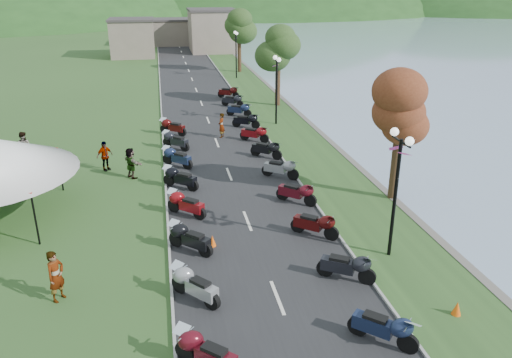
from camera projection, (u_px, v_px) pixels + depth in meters
road at (208, 120)px, 39.01m from camera, size 7.00×120.00×0.02m
hills_backdrop at (165, 11)px, 185.16m from camera, size 360.00×120.00×76.00m
far_building at (167, 33)px, 78.85m from camera, size 18.00×16.00×5.00m
moto_row_left at (201, 317)px, 15.23m from camera, size 2.60×45.95×1.10m
moto_row_right at (286, 180)px, 25.78m from camera, size 2.60×47.19×1.10m
tree_lakeside at (399, 130)px, 23.73m from camera, size 2.53×2.53×7.02m
pedestrian_a at (60, 299)px, 17.02m from camera, size 0.79×0.84×1.85m
pedestrian_b at (26, 162)px, 29.98m from camera, size 1.00×0.66×1.89m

